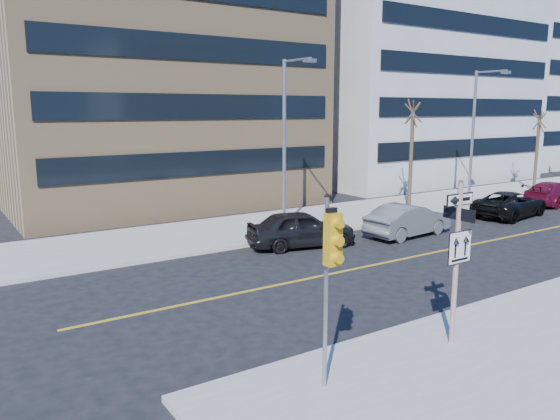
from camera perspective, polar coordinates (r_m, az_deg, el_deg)
ground at (r=16.22m, az=10.48°, el=-10.87°), size 120.00×120.00×0.00m
far_sidewalk at (r=37.02m, az=17.86°, el=0.99°), size 66.00×6.00×0.15m
road_centerline at (r=27.63m, az=22.88°, el=-2.58°), size 40.00×0.14×0.01m
sign_pole at (r=13.87m, az=18.02°, el=-4.32°), size 0.92×0.92×4.06m
traffic_signal at (r=10.85m, az=5.39°, el=-4.68°), size 0.32×0.45×4.00m
parked_car_a at (r=23.49m, az=2.23°, el=-1.96°), size 2.95×5.00×1.60m
parked_car_b at (r=26.18m, az=13.24°, el=-1.03°), size 2.02×4.73×1.52m
parked_car_c at (r=32.63m, az=22.90°, el=0.57°), size 3.06×5.38×1.41m
parked_car_d at (r=37.85m, az=26.71°, el=1.56°), size 2.46×5.13×1.44m
streetlight_a at (r=26.06m, az=0.74°, el=8.06°), size 0.55×2.25×8.00m
streetlight_b at (r=35.82m, az=19.84°, el=8.11°), size 0.55×2.25×8.00m
street_tree_west at (r=32.33m, az=13.72°, el=9.60°), size 1.80×1.80×6.35m
street_tree_east at (r=42.91m, az=25.47°, el=8.27°), size 1.80×1.80×5.75m
building_brick at (r=38.09m, az=-14.41°, el=14.90°), size 18.00×18.00×18.00m
building_grey_mid at (r=49.09m, az=11.76°, el=12.19°), size 20.00×16.00×15.00m
building_grey_far at (r=67.26m, az=22.93°, el=11.50°), size 18.00×18.00×16.00m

